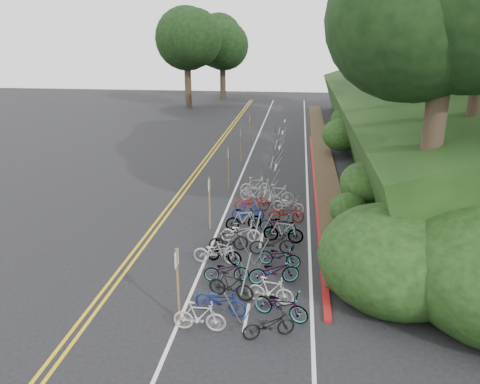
{
  "coord_description": "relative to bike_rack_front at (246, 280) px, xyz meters",
  "views": [
    {
      "loc": [
        4.51,
        -14.89,
        8.67
      ],
      "look_at": [
        1.81,
        6.66,
        1.3
      ],
      "focal_mm": 35.0,
      "sensor_mm": 36.0,
      "label": 1
    }
  ],
  "objects": [
    {
      "name": "signpost_near",
      "position": [
        -1.96,
        -1.5,
        0.66
      ],
      "size": [
        0.08,
        0.4,
        2.56
      ],
      "color": "brown",
      "rests_on": "ground"
    },
    {
      "name": "bike_racks_rest",
      "position": [
        0.02,
        13.99,
        0.05
      ],
      "size": [
        1.14,
        23.0,
        1.17
      ],
      "color": "gray",
      "rests_on": "ground"
    },
    {
      "name": "red_curb",
      "position": [
        2.72,
        12.99,
        -0.75
      ],
      "size": [
        0.25,
        28.0,
        0.1
      ],
      "primitive_type": "cube",
      "color": "maroon",
      "rests_on": "ground"
    },
    {
      "name": "embankment",
      "position": [
        9.98,
        20.03,
        1.76
      ],
      "size": [
        14.3,
        48.14,
        9.11
      ],
      "color": "black",
      "rests_on": "ground"
    },
    {
      "name": "bike_front",
      "position": [
        -1.48,
        2.57,
        -0.31
      ],
      "size": [
        0.71,
        1.88,
        0.98
      ],
      "primitive_type": "imported",
      "rotation": [
        0.0,
        0.0,
        1.54
      ],
      "color": "#9E9EA3",
      "rests_on": "ground"
    },
    {
      "name": "signposts_rest",
      "position": [
        -2.38,
        14.99,
        0.63
      ],
      "size": [
        0.08,
        18.4,
        2.5
      ],
      "color": "brown",
      "rests_on": "ground"
    },
    {
      "name": "road_markings",
      "position": [
        -2.35,
        11.09,
        -0.8
      ],
      "size": [
        7.47,
        80.0,
        0.01
      ],
      "color": "gold",
      "rests_on": "ground"
    },
    {
      "name": "ground",
      "position": [
        -2.98,
        0.99,
        -0.8
      ],
      "size": [
        120.0,
        120.0,
        0.0
      ],
      "primitive_type": "plane",
      "color": "black",
      "rests_on": "ground"
    },
    {
      "name": "bike_rack_front",
      "position": [
        0.0,
        0.0,
        0.0
      ],
      "size": [
        1.1,
        2.92,
        1.09
      ],
      "color": "gray",
      "rests_on": "ground"
    },
    {
      "name": "bike_valet",
      "position": [
        0.06,
        4.03,
        -0.32
      ],
      "size": [
        3.53,
        14.89,
        1.07
      ],
      "color": "beige",
      "rests_on": "ground"
    }
  ]
}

